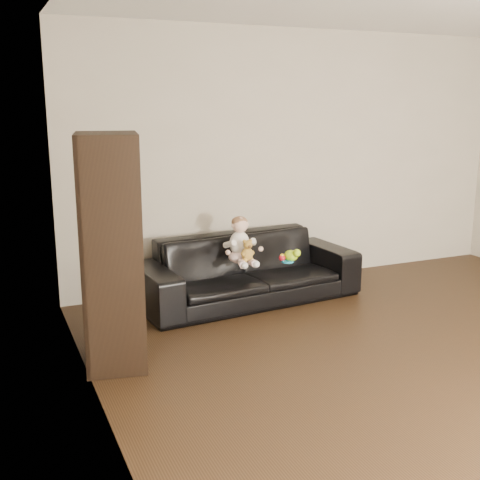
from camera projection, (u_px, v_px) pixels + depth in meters
name	position (u px, v px, depth m)	size (l,w,h in m)	color
wall_back	(298.00, 158.00, 6.30)	(5.00, 5.00, 0.00)	#B5AC98
wall_left	(116.00, 226.00, 2.88)	(5.50, 5.50, 0.00)	#B5AC98
sofa	(247.00, 269.00, 5.77)	(2.13, 0.83, 0.62)	black
cabinet	(112.00, 252.00, 4.26)	(0.42, 0.58, 1.67)	black
shelf_item	(112.00, 200.00, 4.18)	(0.18, 0.25, 0.28)	silver
baby	(241.00, 243.00, 5.55)	(0.31, 0.38, 0.44)	#FCD7D5
teddy_bear	(247.00, 251.00, 5.45)	(0.11, 0.11, 0.20)	#AD8231
toy_green	(291.00, 256.00, 5.66)	(0.13, 0.15, 0.11)	#B1E61B
toy_rattle	(282.00, 258.00, 5.66)	(0.06, 0.06, 0.06)	red
toy_blue_disc	(288.00, 261.00, 5.63)	(0.11, 0.11, 0.02)	#178EBE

